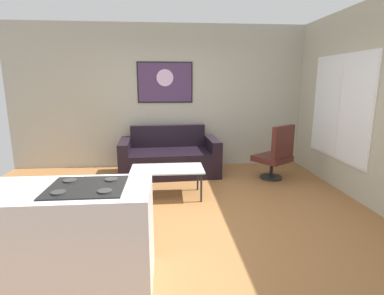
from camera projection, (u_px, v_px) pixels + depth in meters
The scene contains 9 objects.
ground at pixel (180, 216), 3.97m from camera, with size 6.40×6.40×0.04m, color #966235.
back_wall at pixel (174, 97), 6.03m from camera, with size 6.40×0.05×2.80m, color #ACA999.
right_wall at pixel (367, 104), 4.18m from camera, with size 0.05×6.40×2.80m, color #AFAC95.
couch at pixel (169, 158), 5.67m from camera, with size 1.85×1.02×0.88m.
coffee_table at pixel (167, 170), 4.50m from camera, with size 1.07×0.59×0.45m.
armchair at pixel (276, 154), 5.29m from camera, with size 0.76×0.75×0.98m.
kitchen_counter at pixel (56, 239), 2.48m from camera, with size 1.57×0.69×0.90m.
wall_painting at pixel (165, 82), 5.91m from camera, with size 1.08×0.03×0.79m.
window at pixel (340, 108), 4.78m from camera, with size 0.03×1.64×1.66m.
Camera 1 is at (-0.16, -3.69, 1.71)m, focal length 28.26 mm.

